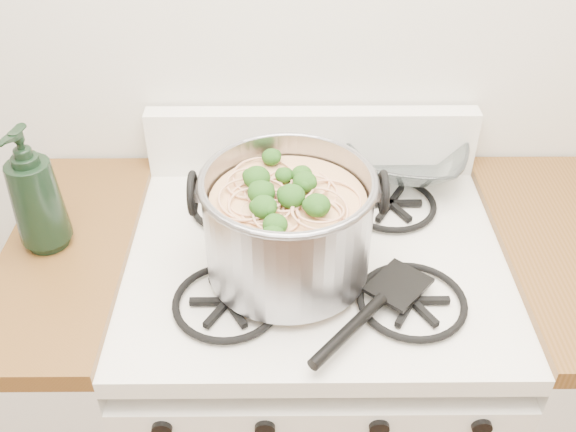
{
  "coord_description": "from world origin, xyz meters",
  "views": [
    {
      "loc": [
        -0.06,
        0.28,
        1.76
      ],
      "look_at": [
        -0.06,
        1.2,
        1.05
      ],
      "focal_mm": 40.0,
      "sensor_mm": 36.0,
      "label": 1
    }
  ],
  "objects_px": {
    "gas_range": "(311,394)",
    "bottle": "(34,190)",
    "spatula": "(399,282)",
    "glass_bowl": "(405,162)",
    "stock_pot": "(288,226)"
  },
  "relations": [
    {
      "from": "gas_range",
      "to": "bottle",
      "type": "distance_m",
      "value": 0.82
    },
    {
      "from": "gas_range",
      "to": "bottle",
      "type": "bearing_deg",
      "value": 178.53
    },
    {
      "from": "gas_range",
      "to": "spatula",
      "type": "xyz_separation_m",
      "value": [
        0.15,
        -0.12,
        0.5
      ]
    },
    {
      "from": "glass_bowl",
      "to": "stock_pot",
      "type": "bearing_deg",
      "value": -129.01
    },
    {
      "from": "stock_pot",
      "to": "glass_bowl",
      "type": "height_order",
      "value": "stock_pot"
    },
    {
      "from": "stock_pot",
      "to": "bottle",
      "type": "xyz_separation_m",
      "value": [
        -0.48,
        0.08,
        0.03
      ]
    },
    {
      "from": "gas_range",
      "to": "bottle",
      "type": "height_order",
      "value": "bottle"
    },
    {
      "from": "gas_range",
      "to": "glass_bowl",
      "type": "distance_m",
      "value": 0.61
    },
    {
      "from": "spatula",
      "to": "gas_range",
      "type": "bearing_deg",
      "value": -178.42
    },
    {
      "from": "bottle",
      "to": "glass_bowl",
      "type": "bearing_deg",
      "value": 34.01
    },
    {
      "from": "spatula",
      "to": "bottle",
      "type": "bearing_deg",
      "value": -150.07
    },
    {
      "from": "spatula",
      "to": "bottle",
      "type": "distance_m",
      "value": 0.71
    },
    {
      "from": "stock_pot",
      "to": "glass_bowl",
      "type": "distance_m",
      "value": 0.45
    },
    {
      "from": "gas_range",
      "to": "stock_pot",
      "type": "distance_m",
      "value": 0.59
    },
    {
      "from": "gas_range",
      "to": "stock_pot",
      "type": "xyz_separation_m",
      "value": [
        -0.06,
        -0.06,
        0.59
      ]
    }
  ]
}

